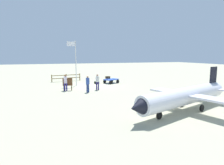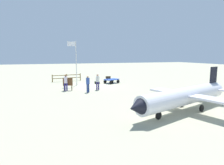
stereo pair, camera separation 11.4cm
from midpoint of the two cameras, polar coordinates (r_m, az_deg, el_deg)
ground_plane at (r=22.65m, az=-5.16°, el=-0.96°), size 120.00×120.00×0.00m
luggage_cart at (r=24.42m, az=-0.03°, el=0.74°), size 2.11×1.85×0.55m
suitcase_olive at (r=24.83m, az=-1.06°, el=1.56°), size 0.65×0.36×0.32m
suitcase_tan at (r=24.13m, az=-4.41°, el=-0.03°), size 0.60×0.45×0.29m
worker_lead at (r=19.73m, az=-4.21°, el=0.61°), size 0.52×0.52×1.67m
worker_trailing at (r=18.50m, az=-7.16°, el=-0.06°), size 0.49×0.49×1.64m
worker_supervisor at (r=19.71m, az=-13.71°, el=0.33°), size 0.39×0.39×1.69m
airplane_near at (r=12.88m, az=20.94°, el=-3.98°), size 8.91×5.14×2.77m
flagpole at (r=22.81m, az=-10.95°, el=6.89°), size 1.04×0.11×5.28m
signboard at (r=19.90m, az=-13.10°, el=-0.02°), size 0.97×0.23×1.31m
wooden_fence at (r=27.04m, az=-13.44°, el=1.62°), size 4.01×0.70×1.01m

